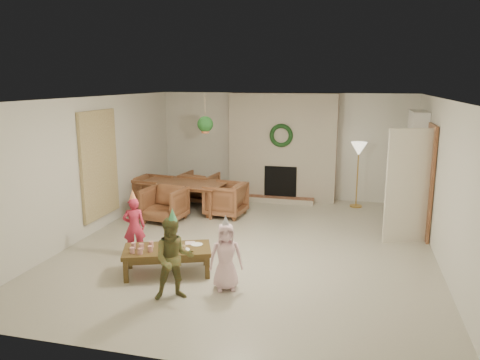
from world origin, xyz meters
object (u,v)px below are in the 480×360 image
(dining_chair_near, at_px, (164,204))
(child_plaid, at_px, (174,259))
(coffee_table_top, at_px, (167,250))
(child_pink, at_px, (226,257))
(child_red, at_px, (134,227))
(dining_chair_left, at_px, (151,192))
(dining_chair_right, at_px, (226,199))
(dining_table, at_px, (183,197))
(dining_chair_far, at_px, (199,187))

(dining_chair_near, bearing_deg, child_plaid, -57.73)
(coffee_table_top, bearing_deg, child_pink, -38.01)
(child_red, height_order, child_plaid, child_plaid)
(dining_chair_near, height_order, child_plaid, child_plaid)
(dining_chair_left, bearing_deg, dining_chair_right, -90.00)
(dining_table, height_order, dining_chair_right, dining_chair_right)
(child_plaid, relative_size, child_pink, 1.18)
(dining_chair_left, height_order, coffee_table_top, dining_chair_left)
(dining_chair_far, relative_size, child_plaid, 0.71)
(dining_chair_left, bearing_deg, child_pink, -135.57)
(dining_chair_left, xyz_separation_m, coffee_table_top, (1.77, -3.29, 0.00))
(dining_chair_near, bearing_deg, dining_chair_far, 90.00)
(child_red, bearing_deg, dining_chair_near, -107.60)
(child_plaid, bearing_deg, dining_table, 83.47)
(dining_table, bearing_deg, child_pink, -53.80)
(dining_table, distance_m, dining_chair_left, 0.80)
(dining_chair_near, distance_m, dining_chair_far, 1.60)
(child_red, distance_m, child_pink, 1.94)
(dining_chair_left, bearing_deg, dining_chair_near, -135.00)
(dining_chair_near, height_order, coffee_table_top, dining_chair_near)
(dining_chair_right, height_order, child_pink, child_pink)
(dining_chair_far, xyz_separation_m, dining_chair_right, (0.89, -0.92, 0.00))
(coffee_table_top, bearing_deg, dining_table, 85.67)
(child_red, relative_size, child_pink, 1.04)
(child_plaid, bearing_deg, dining_chair_left, 92.50)
(dining_chair_right, bearing_deg, dining_table, -90.00)
(dining_chair_far, relative_size, coffee_table_top, 0.62)
(child_pink, bearing_deg, child_red, 134.17)
(dining_chair_near, xyz_separation_m, dining_chair_right, (1.09, 0.67, 0.00))
(dining_chair_far, relative_size, dining_chair_right, 1.00)
(coffee_table_top, bearing_deg, child_red, 124.80)
(dining_chair_right, xyz_separation_m, child_red, (-0.81, -2.54, 0.13))
(child_pink, bearing_deg, dining_chair_near, 106.44)
(dining_chair_near, distance_m, dining_chair_right, 1.28)
(child_plaid, bearing_deg, child_red, 107.60)
(coffee_table_top, xyz_separation_m, child_pink, (0.98, -0.29, 0.11))
(dining_chair_left, height_order, child_plaid, child_plaid)
(dining_table, relative_size, dining_chair_left, 2.34)
(dining_chair_far, bearing_deg, child_plaid, 112.19)
(dining_chair_left, relative_size, child_plaid, 0.71)
(child_red, bearing_deg, child_plaid, 107.30)
(dining_chair_left, distance_m, child_plaid, 4.57)
(dining_chair_far, bearing_deg, dining_table, 90.00)
(dining_table, bearing_deg, dining_chair_right, 0.00)
(dining_chair_right, relative_size, child_red, 0.80)
(dining_chair_far, bearing_deg, dining_chair_left, 45.00)
(dining_chair_right, bearing_deg, dining_chair_near, -51.34)
(dining_chair_left, xyz_separation_m, dining_chair_right, (1.79, -0.22, 0.00))
(dining_chair_left, bearing_deg, child_plaid, -144.60)
(dining_chair_far, xyz_separation_m, child_plaid, (1.28, -4.71, 0.19))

